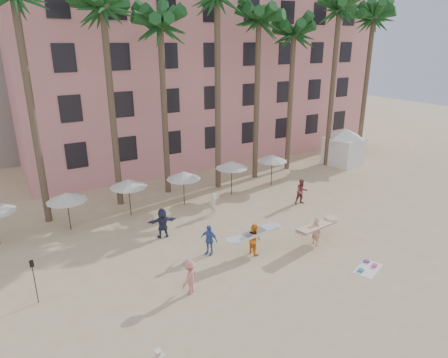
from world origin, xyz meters
name	(u,v)px	position (x,y,z in m)	size (l,w,h in m)	color
ground	(311,285)	(0.00, 0.00, 0.00)	(120.00, 120.00, 0.00)	#D1B789
pink_hotel	(196,75)	(7.00, 26.00, 8.00)	(35.00, 14.00, 16.00)	#DB8985
palm_row	(183,16)	(0.51, 15.00, 12.97)	(44.40, 5.40, 16.30)	brown
umbrella_row	(157,179)	(-3.00, 12.50, 2.33)	(22.50, 2.70, 2.73)	#332B23
cabana	(344,143)	(16.56, 13.87, 2.07)	(5.19, 5.19, 3.50)	white
beach_towel	(368,268)	(3.65, -0.34, 0.03)	(2.04, 1.57, 0.14)	white
carrier_yellow	(316,229)	(3.08, 3.05, 0.97)	(3.18, 1.43, 1.71)	tan
carrier_white	(254,238)	(-0.64, 4.06, 0.95)	(3.01, 0.97, 1.78)	orange
beachgoers	(215,225)	(-1.69, 6.61, 0.91)	(13.04, 8.21, 1.88)	silver
paddle	(34,276)	(-11.74, 5.34, 1.41)	(0.18, 0.04, 2.23)	black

